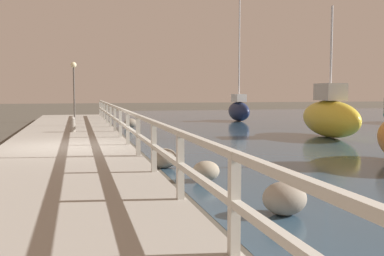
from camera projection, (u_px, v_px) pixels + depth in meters
name	position (u px, v px, depth m)	size (l,w,h in m)	color
ground_plane	(66.00, 157.00, 12.86)	(120.00, 120.00, 0.00)	#4C473D
dock_walkway	(66.00, 152.00, 12.85)	(3.74, 36.00, 0.32)	#9E998E
railing	(128.00, 122.00, 13.22)	(0.10, 32.50, 1.01)	beige
boulder_far_strip	(130.00, 123.00, 23.22)	(0.67, 0.60, 0.50)	slate
boulder_mid_strip	(285.00, 198.00, 6.86)	(0.69, 0.62, 0.51)	gray
boulder_upstream	(164.00, 158.00, 11.08)	(0.65, 0.59, 0.49)	slate
boulder_water_edge	(206.00, 171.00, 9.46)	(0.57, 0.52, 0.43)	gray
mooring_bollard	(73.00, 124.00, 17.44)	(0.21, 0.21, 0.60)	gray
dock_lamp	(74.00, 78.00, 20.46)	(0.27, 0.27, 2.91)	#514C47
sailboat_navy	(239.00, 109.00, 28.44)	(0.92, 3.01, 8.22)	#192347
sailboat_yellow	(330.00, 116.00, 18.46)	(1.59, 4.63, 5.34)	gold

